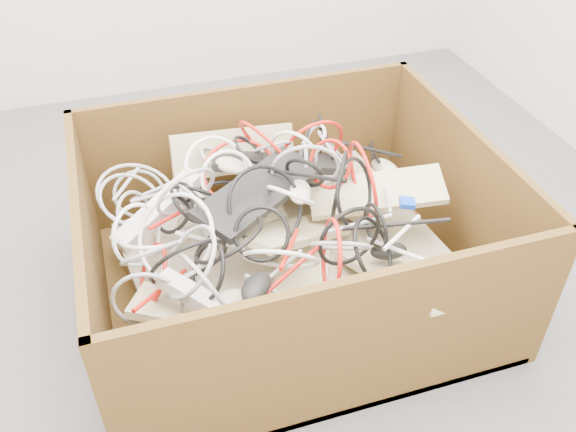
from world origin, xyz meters
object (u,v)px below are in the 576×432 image
object	(u,v)px
power_strip_right	(201,299)
vga_plug	(407,203)
power_strip_left	(158,209)
cardboard_box	(285,261)

from	to	relation	value
power_strip_right	vga_plug	world-z (taller)	same
power_strip_left	vga_plug	size ratio (longest dim) A/B	7.01
power_strip_left	power_strip_right	world-z (taller)	power_strip_left
vga_plug	power_strip_left	bearing A→B (deg)	-175.97
power_strip_left	power_strip_right	bearing A→B (deg)	-113.87
power_strip_right	vga_plug	size ratio (longest dim) A/B	5.54
cardboard_box	power_strip_right	size ratio (longest dim) A/B	4.86
cardboard_box	power_strip_right	xyz separation A→B (m)	(-0.31, -0.28, 0.21)
cardboard_box	power_strip_right	distance (m)	0.47
cardboard_box	power_strip_left	size ratio (longest dim) A/B	3.84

